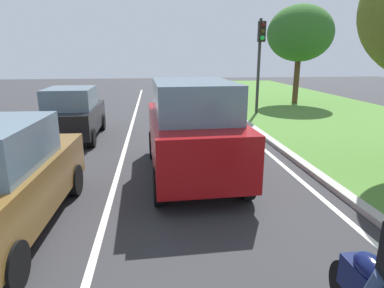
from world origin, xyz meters
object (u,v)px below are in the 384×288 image
object	(u,v)px
tree_roadside_far	(300,34)
traffic_light_near_right	(260,50)
car_suv_ahead	(192,129)
car_hatchback_far	(73,114)

from	to	relation	value
tree_roadside_far	traffic_light_near_right	bearing A→B (deg)	-135.60
car_suv_ahead	tree_roadside_far	distance (m)	13.74
car_suv_ahead	tree_roadside_far	xyz separation A→B (m)	(7.43, 11.22, 2.81)
car_suv_ahead	traffic_light_near_right	size ratio (longest dim) A/B	1.03
car_hatchback_far	traffic_light_near_right	xyz separation A→B (m)	(7.76, 3.90, 2.18)
car_hatchback_far	traffic_light_near_right	bearing A→B (deg)	25.94
car_suv_ahead	car_hatchback_far	size ratio (longest dim) A/B	1.23
traffic_light_near_right	car_hatchback_far	bearing A→B (deg)	-153.33
car_hatchback_far	traffic_light_near_right	world-z (taller)	traffic_light_near_right
car_suv_ahead	car_hatchback_far	bearing A→B (deg)	129.79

